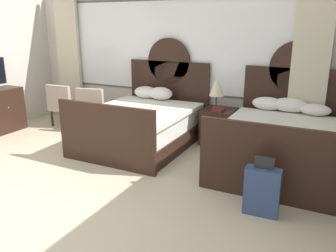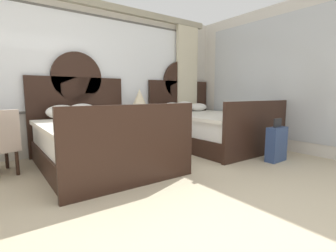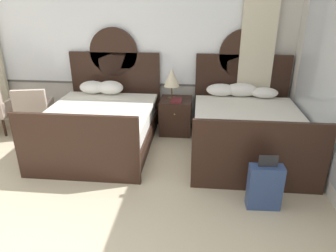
{
  "view_description": "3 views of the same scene",
  "coord_description": "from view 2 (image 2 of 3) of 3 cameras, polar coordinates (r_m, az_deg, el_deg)",
  "views": [
    {
      "loc": [
        2.87,
        -2.21,
        2.03
      ],
      "look_at": [
        0.73,
        2.11,
        0.59
      ],
      "focal_mm": 36.82,
      "sensor_mm": 36.0,
      "label": 1
    },
    {
      "loc": [
        -1.32,
        -0.78,
        1.06
      ],
      "look_at": [
        0.87,
        2.23,
        0.57
      ],
      "focal_mm": 26.38,
      "sensor_mm": 36.0,
      "label": 2
    },
    {
      "loc": [
        1.48,
        -1.79,
        2.3
      ],
      "look_at": [
        1.1,
        2.06,
        0.64
      ],
      "focal_mm": 33.2,
      "sensor_mm": 36.0,
      "label": 3
    }
  ],
  "objects": [
    {
      "name": "wall_back_window",
      "position": [
        4.74,
        -20.2,
        11.59
      ],
      "size": [
        6.23,
        0.22,
        2.7
      ],
      "color": "beige",
      "rests_on": "ground_plane"
    },
    {
      "name": "wall_right_mirror",
      "position": [
        5.07,
        26.23,
        10.06
      ],
      "size": [
        0.08,
        4.35,
        2.7
      ],
      "color": "beige",
      "rests_on": "ground_plane"
    },
    {
      "name": "bed_near_window",
      "position": [
        3.77,
        -15.64,
        -3.11
      ],
      "size": [
        1.64,
        2.12,
        1.77
      ],
      "color": "black",
      "rests_on": "ground_plane"
    },
    {
      "name": "bed_near_mirror",
      "position": [
        5.04,
        9.52,
        -0.29
      ],
      "size": [
        1.64,
        2.12,
        1.77
      ],
      "color": "black",
      "rests_on": "ground_plane"
    },
    {
      "name": "nightstand_between_beds",
      "position": [
        4.84,
        -5.43,
        -1.47
      ],
      "size": [
        0.54,
        0.57,
        0.61
      ],
      "color": "black",
      "rests_on": "ground_plane"
    },
    {
      "name": "table_lamp_on_nightstand",
      "position": [
        4.78,
        -6.6,
        6.54
      ],
      "size": [
        0.27,
        0.27,
        0.53
      ],
      "color": "brown",
      "rests_on": "nightstand_between_beds"
    },
    {
      "name": "book_on_nightstand",
      "position": [
        4.71,
        -4.64,
        2.23
      ],
      "size": [
        0.18,
        0.26,
        0.03
      ],
      "color": "maroon",
      "rests_on": "nightstand_between_beds"
    },
    {
      "name": "suitcase_on_floor",
      "position": [
        4.22,
        23.76,
        -3.81
      ],
      "size": [
        0.38,
        0.18,
        0.68
      ],
      "color": "navy",
      "rests_on": "ground_plane"
    }
  ]
}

